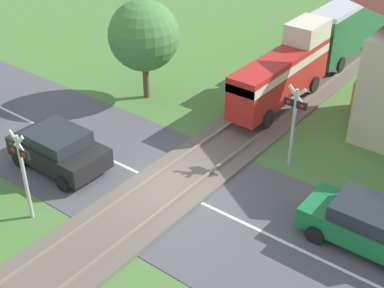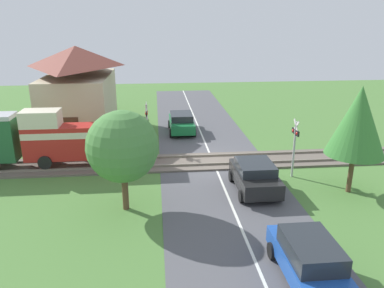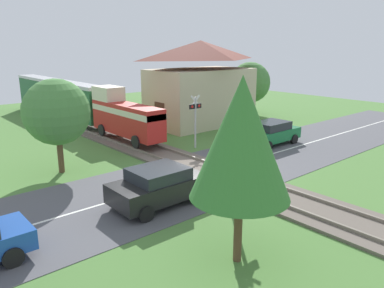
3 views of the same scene
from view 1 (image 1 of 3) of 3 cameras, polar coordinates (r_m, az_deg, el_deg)
The scene contains 10 objects.
ground_plane at distance 18.86m, azimuth -2.39°, elevation -4.73°, with size 60.00×60.00×0.00m, color #4C7A38.
road_surface at distance 18.86m, azimuth -2.39°, elevation -4.71°, with size 48.00×6.40×0.02m.
track_bed at distance 18.82m, azimuth -2.40°, elevation -4.57°, with size 2.80×48.00×0.24m.
train at distance 30.11m, azimuth 17.03°, elevation 12.43°, with size 1.58×21.85×3.18m.
car_near_crossing at distance 20.10m, azimuth -14.05°, elevation -0.49°, with size 3.74×2.03×1.50m.
car_far_side at distance 16.96m, azimuth 18.47°, elevation -8.23°, with size 4.03×1.93×1.46m.
crossing_signal_west_approach at distance 17.20m, azimuth -17.67°, elevation -2.13°, with size 0.90×0.18×3.21m.
crossing_signal_east_approach at distance 19.39m, azimuth 10.85°, elevation 2.98°, with size 0.90×0.18×3.21m.
pedestrian_by_station at distance 24.61m, azimuth 17.08°, elevation 5.01°, with size 0.37×0.37×1.51m.
tree_roadside_hedge at distance 23.80m, azimuth -5.17°, elevation 11.44°, with size 3.13×3.13×4.55m.
Camera 1 is at (9.86, -11.49, 11.25)m, focal length 50.00 mm.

